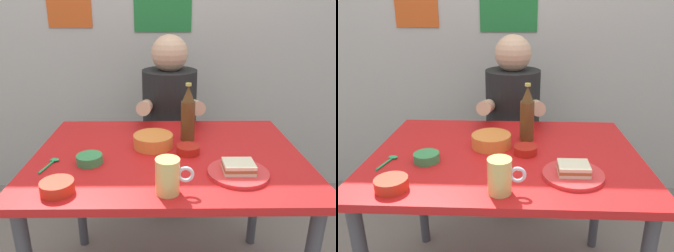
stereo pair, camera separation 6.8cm
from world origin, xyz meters
TOP-DOWN VIEW (x-y plane):
  - wall_back at (-0.00, 1.05)m, footprint 4.40×0.09m
  - dining_table at (0.00, 0.00)m, footprint 1.10×0.80m
  - stool at (0.02, 0.63)m, footprint 0.34×0.34m
  - person_seated at (0.02, 0.62)m, footprint 0.33×0.56m
  - plate_orange at (0.25, -0.19)m, footprint 0.22×0.22m
  - sandwich at (0.25, -0.19)m, footprint 0.11×0.09m
  - beer_mug at (-0.00, -0.31)m, footprint 0.13×0.08m
  - beer_bottle at (0.09, 0.14)m, footprint 0.06×0.06m
  - sauce_bowl_chili at (-0.36, -0.30)m, footprint 0.11×0.11m
  - soup_bowl_orange at (-0.06, 0.06)m, footprint 0.17×0.17m
  - dip_bowl_green at (-0.30, -0.09)m, footprint 0.10×0.10m
  - sambal_bowl_red at (0.08, -0.01)m, footprint 0.10×0.10m
  - spoon at (-0.45, -0.10)m, footprint 0.05×0.12m

SIDE VIEW (x-z plane):
  - stool at x=0.02m, z-range 0.12..0.57m
  - dining_table at x=0.00m, z-range 0.28..1.02m
  - spoon at x=-0.45m, z-range 0.74..0.75m
  - plate_orange at x=0.25m, z-range 0.74..0.75m
  - sambal_bowl_red at x=0.08m, z-range 0.74..0.78m
  - dip_bowl_green at x=-0.30m, z-range 0.74..0.78m
  - sauce_bowl_chili at x=-0.36m, z-range 0.74..0.78m
  - person_seated at x=0.02m, z-range 0.41..1.13m
  - soup_bowl_orange at x=-0.06m, z-range 0.74..0.80m
  - sandwich at x=0.25m, z-range 0.75..0.79m
  - beer_mug at x=0.00m, z-range 0.74..0.86m
  - beer_bottle at x=0.09m, z-range 0.73..0.99m
  - wall_back at x=0.00m, z-range 0.00..2.60m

